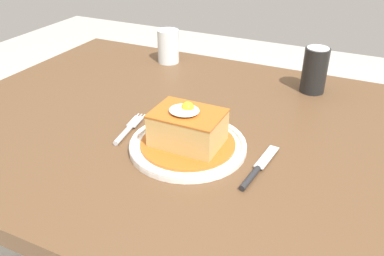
{
  "coord_description": "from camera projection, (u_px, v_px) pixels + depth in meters",
  "views": [
    {
      "loc": [
        0.31,
        -0.75,
        1.2
      ],
      "look_at": [
        -0.01,
        -0.08,
        0.78
      ],
      "focal_mm": 37.75,
      "sensor_mm": 36.0,
      "label": 1
    }
  ],
  "objects": [
    {
      "name": "dining_table",
      "position": [
        211.0,
        165.0,
        0.98
      ],
      "size": [
        1.34,
        0.9,
        0.74
      ],
      "color": "brown",
      "rests_on": "ground_plane"
    },
    {
      "name": "fork",
      "position": [
        127.0,
        130.0,
        0.91
      ],
      "size": [
        0.04,
        0.14,
        0.01
      ],
      "color": "silver",
      "rests_on": "dining_table"
    },
    {
      "name": "main_plate",
      "position": [
        188.0,
        145.0,
        0.85
      ],
      "size": [
        0.25,
        0.25,
        0.02
      ],
      "color": "white",
      "rests_on": "dining_table"
    },
    {
      "name": "sandwich_meal",
      "position": [
        188.0,
        130.0,
        0.83
      ],
      "size": [
        0.2,
        0.2,
        0.1
      ],
      "color": "#B75B1E",
      "rests_on": "main_plate"
    },
    {
      "name": "soda_can",
      "position": [
        315.0,
        70.0,
        1.08
      ],
      "size": [
        0.07,
        0.07,
        0.12
      ],
      "color": "black",
      "rests_on": "dining_table"
    },
    {
      "name": "knife",
      "position": [
        255.0,
        172.0,
        0.77
      ],
      "size": [
        0.03,
        0.17,
        0.01
      ],
      "color": "#262628",
      "rests_on": "dining_table"
    },
    {
      "name": "drinking_glass",
      "position": [
        168.0,
        48.0,
        1.29
      ],
      "size": [
        0.07,
        0.07,
        0.1
      ],
      "color": "#3F2314",
      "rests_on": "dining_table"
    }
  ]
}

